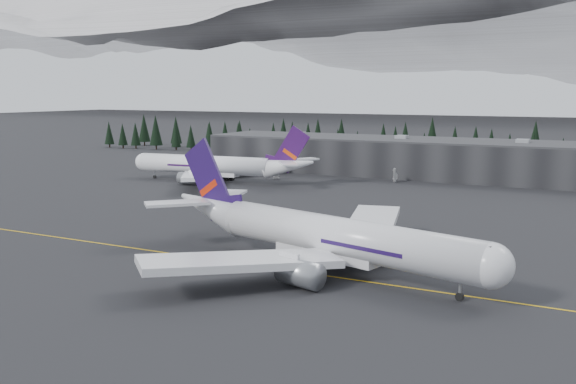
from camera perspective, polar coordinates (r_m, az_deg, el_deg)
The scene contains 8 objects.
ground at distance 111.94m, azimuth -4.76°, elevation -5.97°, with size 1400.00×1400.00×0.00m, color black.
taxiline at distance 110.31m, azimuth -5.32°, elevation -6.19°, with size 400.00×0.40×0.02m, color gold.
terminal at distance 225.10m, azimuth 12.46°, elevation 2.99°, with size 160.00×30.00×12.60m.
treeline at distance 260.76m, azimuth 14.61°, elevation 3.96°, with size 360.00×20.00×15.00m, color black.
jet_main at distance 105.61m, azimuth 2.40°, elevation -3.69°, with size 66.94×60.99×20.07m.
jet_parked at distance 206.00m, azimuth -6.13°, elevation 2.33°, with size 63.45×58.32×18.67m.
gse_vehicle_a at distance 211.96m, azimuth -1.03°, elevation 1.30°, with size 2.10×4.56×1.27m, color silver.
gse_vehicle_b at distance 207.80m, azimuth 9.52°, elevation 1.07°, with size 1.88×4.66×1.59m, color #BABABD.
Camera 1 is at (58.00, -91.35, 28.68)m, focal length 40.00 mm.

